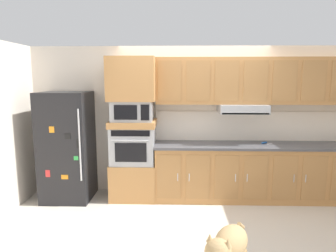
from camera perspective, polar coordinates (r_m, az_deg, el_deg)
ground_plane at (r=4.46m, az=5.40°, el=-17.15°), size 9.60×9.60×0.00m
back_kitchen_wall at (r=5.16m, az=4.82°, el=1.06°), size 6.20×0.12×2.50m
refrigerator at (r=5.12m, az=-18.74°, el=-3.69°), size 0.76×0.73×1.76m
oven_base_cabinet at (r=5.08m, az=-6.52°, el=-10.16°), size 0.74×0.62×0.60m
built_in_oven at (r=4.91m, az=-6.65°, el=-3.54°), size 0.70×0.62×0.60m
appliance_mid_shelf at (r=4.85m, az=-6.72°, el=0.50°), size 0.74×0.62×0.10m
microwave at (r=4.82m, az=-6.77°, el=2.97°), size 0.64×0.54×0.32m
appliance_upper_cabinet at (r=4.79m, az=-6.88°, el=8.92°), size 0.74×0.62×0.68m
lower_cabinet_run at (r=5.13m, az=15.57°, el=-8.60°), size 3.12×0.63×0.88m
countertop_slab at (r=5.01m, az=15.79°, el=-3.57°), size 3.16×0.64×0.04m
backsplash_panel at (r=5.24m, az=15.16°, el=0.01°), size 3.16×0.02×0.50m
upper_cabinet_with_hood at (r=5.01m, az=15.84°, el=8.00°), size 3.12×0.48×0.88m
screwdriver at (r=5.10m, az=18.03°, el=-3.07°), size 0.16×0.17×0.03m
dog at (r=2.96m, az=11.43°, el=-21.77°), size 0.52×0.81×0.68m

